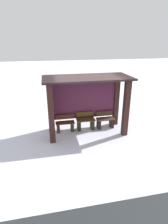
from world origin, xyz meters
name	(u,v)px	position (x,y,z in m)	size (l,w,h in m)	color
ground_plane	(87,132)	(0.00, 0.00, 0.00)	(60.00, 60.00, 0.00)	silver
bus_shelter	(84,95)	(-0.09, 0.17, 1.61)	(3.47, 1.59, 2.40)	#361D1A
bench_left_inside	(65,125)	(-0.91, 0.27, 0.30)	(0.81, 0.36, 0.71)	#552916
bench_center_inside	(86,122)	(0.00, 0.27, 0.33)	(0.81, 0.42, 0.77)	#55391A
bench_right_inside	(105,121)	(0.91, 0.27, 0.30)	(0.81, 0.40, 0.73)	#432D1F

